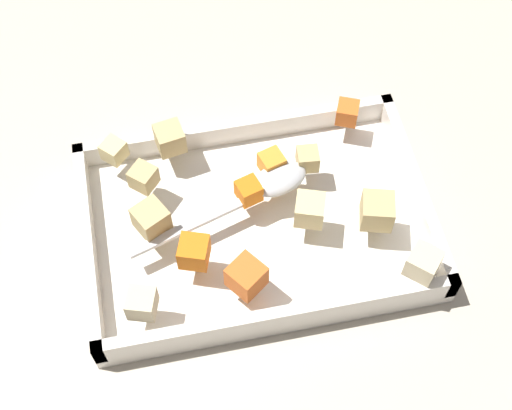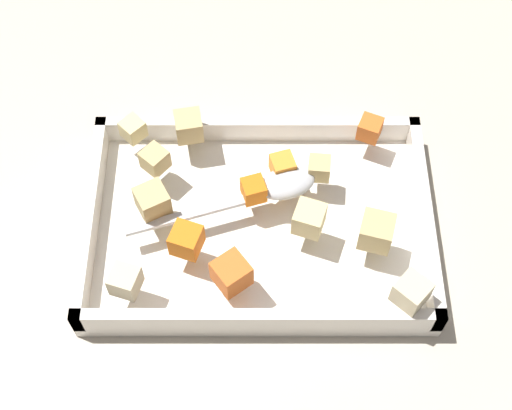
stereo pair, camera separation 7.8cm
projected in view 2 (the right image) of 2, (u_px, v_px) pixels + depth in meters
ground_plane at (271, 236)px, 0.82m from camera, size 4.00×4.00×0.00m
baking_dish at (256, 225)px, 0.81m from camera, size 0.37×0.25×0.05m
carrot_chunk_corner_se at (368, 128)px, 0.83m from camera, size 0.03×0.03×0.02m
carrot_chunk_mid_right at (230, 273)px, 0.73m from camera, size 0.04×0.04×0.03m
carrot_chunk_corner_ne at (185, 240)px, 0.75m from camera, size 0.04×0.04×0.03m
carrot_chunk_near_right at (281, 166)px, 0.80m from camera, size 0.03×0.03×0.02m
carrot_chunk_under_handle at (252, 190)px, 0.78m from camera, size 0.03×0.03×0.02m
potato_chunk_near_spoon at (153, 160)px, 0.80m from camera, size 0.04×0.04×0.02m
potato_chunk_near_left at (307, 218)px, 0.76m from camera, size 0.04×0.04×0.03m
potato_chunk_mid_left at (131, 130)px, 0.83m from camera, size 0.03×0.03×0.02m
potato_chunk_far_left at (187, 126)px, 0.82m from camera, size 0.03×0.03×0.03m
potato_chunk_center at (375, 231)px, 0.75m from camera, size 0.04×0.04×0.03m
potato_chunk_far_right at (410, 291)px, 0.72m from camera, size 0.04×0.04×0.03m
potato_chunk_corner_nw at (124, 281)px, 0.73m from camera, size 0.03×0.03×0.03m
potato_chunk_heap_top at (151, 202)px, 0.77m from camera, size 0.04×0.04×0.03m
potato_chunk_front_center at (317, 168)px, 0.80m from camera, size 0.03×0.03×0.02m
serving_spoon at (272, 187)px, 0.79m from camera, size 0.20×0.08×0.02m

